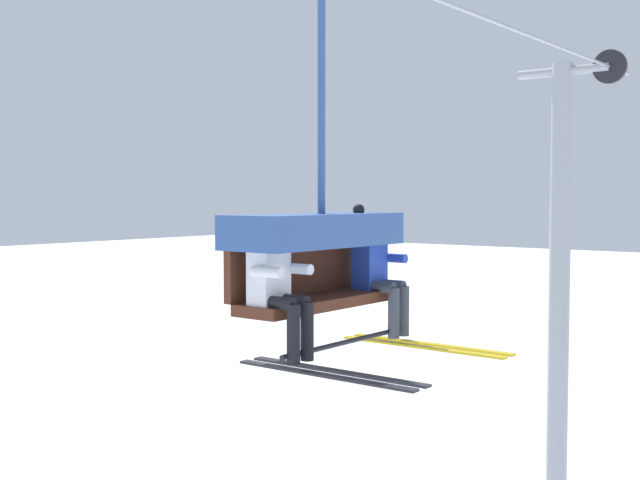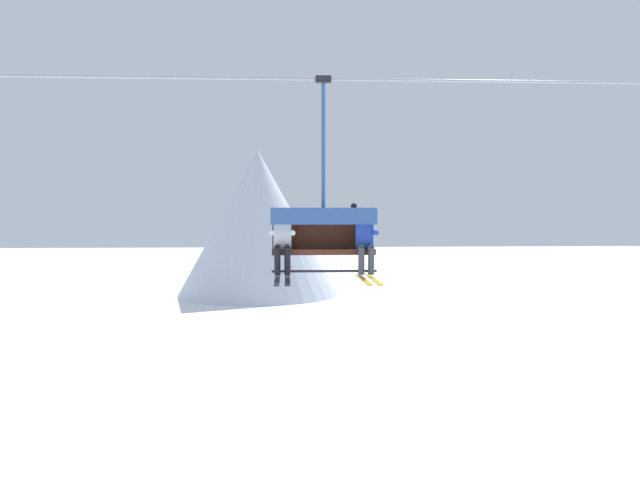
{
  "view_description": "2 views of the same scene",
  "coord_description": "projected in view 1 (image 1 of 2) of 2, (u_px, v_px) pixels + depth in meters",
  "views": [
    {
      "loc": [
        -4.07,
        -5.25,
        7.01
      ],
      "look_at": [
        1.52,
        -0.9,
        6.63
      ],
      "focal_mm": 45.0,
      "sensor_mm": 36.0,
      "label": 1
    },
    {
      "loc": [
        0.99,
        -12.14,
        6.82
      ],
      "look_at": [
        1.6,
        -0.93,
        6.27
      ],
      "focal_mm": 35.0,
      "sensor_mm": 36.0,
      "label": 2
    }
  ],
  "objects": [
    {
      "name": "skier_blue",
      "position": [
        380.0,
        271.0,
        7.79
      ],
      "size": [
        0.48,
        1.7,
        1.34
      ],
      "color": "#2847B7"
    },
    {
      "name": "skier_white",
      "position": [
        280.0,
        286.0,
        6.61
      ],
      "size": [
        0.46,
        1.7,
        1.23
      ],
      "color": "silver"
    },
    {
      "name": "chairlift_chair",
      "position": [
        315.0,
        242.0,
        7.32
      ],
      "size": [
        1.91,
        0.74,
        3.53
      ],
      "color": "#512819"
    },
    {
      "name": "lift_tower_far",
      "position": [
        560.0,
        318.0,
        14.02
      ],
      "size": [
        0.36,
        1.88,
        9.45
      ],
      "color": "#9EA3A8",
      "rests_on": "ground_plane"
    }
  ]
}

